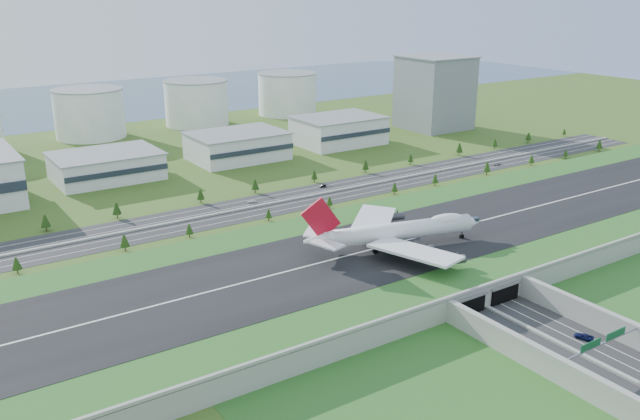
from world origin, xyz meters
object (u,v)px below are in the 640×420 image
car_6 (497,164)px  car_7 (252,201)px  car_1 (631,401)px  car_2 (584,336)px  boeing_747 (397,231)px  car_5 (323,186)px  office_tower (435,93)px  car_0 (559,360)px

car_6 → car_7: 166.05m
car_1 → car_2: size_ratio=0.74×
boeing_747 → car_7: (-9.05, 105.45, -14.09)m
car_2 → car_5: bearing=-116.5°
car_1 → car_6: 256.50m
office_tower → car_7: office_tower is taller
car_0 → car_6: (162.70, 173.13, 0.07)m
car_1 → car_6: size_ratio=0.80×
office_tower → car_1: bearing=-124.4°
office_tower → car_2: bearing=-124.5°
office_tower → boeing_747: 283.61m
boeing_747 → car_2: size_ratio=12.64×
car_2 → car_6: size_ratio=1.08×
car_5 → car_7: size_ratio=0.89×
boeing_747 → car_1: size_ratio=17.03×
car_1 → car_2: (19.53, 29.12, 0.10)m
car_0 → car_7: 189.79m
car_2 → boeing_747: bearing=-100.2°
car_2 → car_5: car_2 is taller
office_tower → car_0: size_ratio=13.07×
car_1 → car_5: 222.01m
car_6 → car_2: bearing=131.8°
car_0 → office_tower: bearing=37.6°
car_0 → car_5: 198.05m
office_tower → car_0: bearing=-126.5°
office_tower → car_1: size_ratio=12.08×
car_1 → office_tower: bearing=72.3°
boeing_747 → car_6: (156.16, 88.81, -13.98)m
car_0 → car_5: (43.97, 193.11, -0.04)m
boeing_747 → car_0: bearing=-80.0°
car_1 → car_7: 214.06m
car_0 → car_6: size_ratio=0.74×
car_0 → car_6: car_6 is taller
car_0 → car_2: car_2 is taller
office_tower → boeing_747: bearing=-135.6°
office_tower → car_2: 337.80m
car_0 → car_6: 237.58m
car_2 → car_7: size_ratio=1.31×
car_0 → car_5: car_0 is taller
boeing_747 → car_2: bearing=-67.1°
car_6 → car_1: bearing=132.7°
car_6 → car_7: bearing=76.7°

